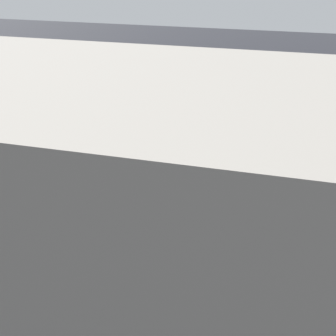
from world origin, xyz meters
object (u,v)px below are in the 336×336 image
(pedestrian, at_px, (44,176))
(moving_hatchback, at_px, (213,158))
(fire_hydrant, at_px, (84,194))
(sign_post, at_px, (34,174))

(pedestrian, bearing_deg, moving_hatchback, -151.19)
(fire_hydrant, bearing_deg, sign_post, 64.71)
(moving_hatchback, xyz_separation_m, pedestrian, (4.29, 2.36, -0.07))
(pedestrian, bearing_deg, sign_post, 110.84)
(fire_hydrant, height_order, sign_post, sign_post)
(moving_hatchback, relative_size, pedestrian, 2.62)
(moving_hatchback, relative_size, fire_hydrant, 5.28)
(moving_hatchback, distance_m, pedestrian, 4.90)
(pedestrian, height_order, sign_post, sign_post)
(moving_hatchback, height_order, fire_hydrant, moving_hatchback)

